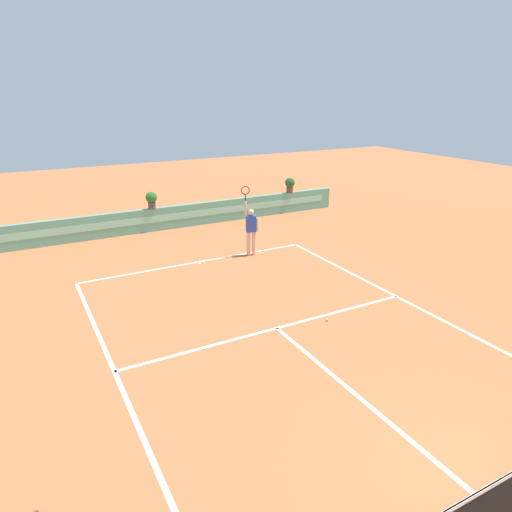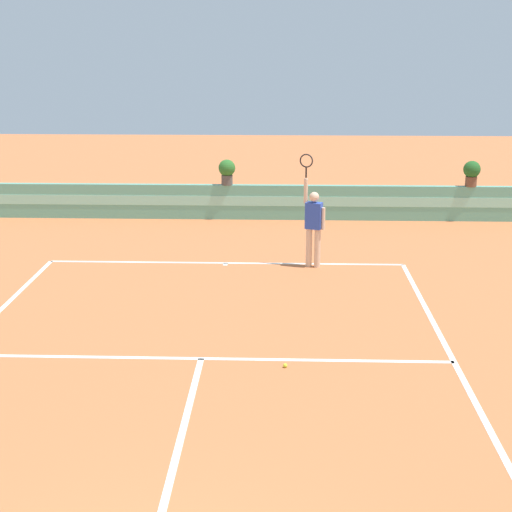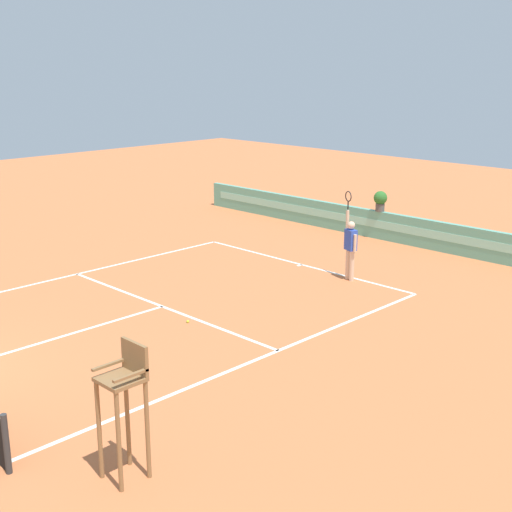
# 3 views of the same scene
# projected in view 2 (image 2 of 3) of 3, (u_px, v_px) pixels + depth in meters

# --- Properties ---
(ground_plane) EXTENTS (60.00, 60.00, 0.00)m
(ground_plane) POSITION_uv_depth(u_px,v_px,m) (199.00, 369.00, 12.07)
(ground_plane) COLOR #C66B3D
(court_lines) EXTENTS (8.32, 11.94, 0.01)m
(court_lines) POSITION_uv_depth(u_px,v_px,m) (203.00, 351.00, 12.76)
(court_lines) COLOR white
(court_lines) RESTS_ON ground
(back_wall_barrier) EXTENTS (18.00, 0.21, 1.00)m
(back_wall_barrier) POSITION_uv_depth(u_px,v_px,m) (237.00, 202.00, 21.91)
(back_wall_barrier) COLOR #60A88E
(back_wall_barrier) RESTS_ON ground
(tennis_player) EXTENTS (0.59, 0.33, 2.58)m
(tennis_player) POSITION_uv_depth(u_px,v_px,m) (313.00, 222.00, 17.16)
(tennis_player) COLOR beige
(tennis_player) RESTS_ON ground
(tennis_ball_near_baseline) EXTENTS (0.07, 0.07, 0.07)m
(tennis_ball_near_baseline) POSITION_uv_depth(u_px,v_px,m) (285.00, 365.00, 12.11)
(tennis_ball_near_baseline) COLOR #CCE033
(tennis_ball_near_baseline) RESTS_ON ground
(potted_plant_far_right) EXTENTS (0.48, 0.48, 0.72)m
(potted_plant_far_right) POSITION_uv_depth(u_px,v_px,m) (472.00, 172.00, 21.43)
(potted_plant_far_right) COLOR brown
(potted_plant_far_right) RESTS_ON back_wall_barrier
(potted_plant_centre) EXTENTS (0.48, 0.48, 0.72)m
(potted_plant_centre) POSITION_uv_depth(u_px,v_px,m) (227.00, 170.00, 21.66)
(potted_plant_centre) COLOR #514C47
(potted_plant_centre) RESTS_ON back_wall_barrier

